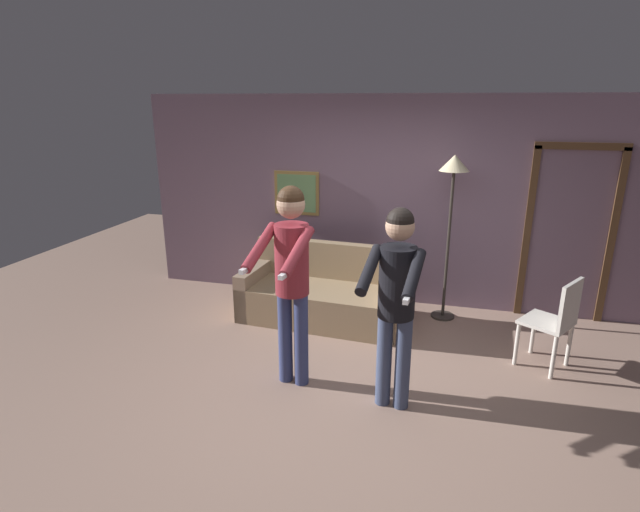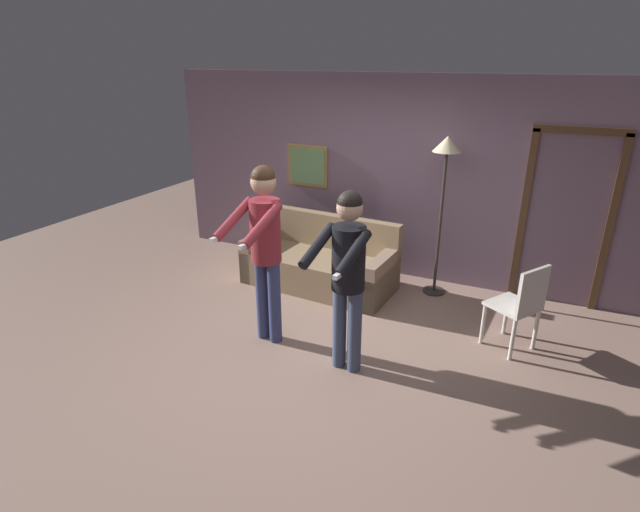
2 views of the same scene
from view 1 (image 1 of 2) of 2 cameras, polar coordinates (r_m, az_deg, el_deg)
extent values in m
plane|color=#9F7F6E|center=(4.73, 3.59, -14.87)|extent=(12.00, 12.00, 0.00)
cube|color=slate|center=(6.33, 7.81, 6.11)|extent=(6.40, 0.06, 2.60)
cube|color=olive|center=(6.52, -2.67, 7.19)|extent=(0.60, 0.02, 0.56)
cube|color=#618C57|center=(6.51, -2.71, 7.17)|extent=(0.52, 0.01, 0.48)
cube|color=#4C331E|center=(6.37, 22.59, 2.40)|extent=(0.08, 0.04, 2.04)
cube|color=#4C331E|center=(6.56, 30.37, 1.73)|extent=(0.08, 0.04, 2.04)
cube|color=#4C331E|center=(6.29, 27.80, 11.05)|extent=(0.98, 0.04, 0.08)
cube|color=#9D8361|center=(5.96, 0.23, -5.44)|extent=(1.95, 0.98, 0.42)
cube|color=#9D8361|center=(6.12, 1.29, -0.46)|extent=(1.91, 0.27, 0.45)
cube|color=gray|center=(6.24, -7.39, -3.73)|extent=(0.22, 0.86, 0.58)
cube|color=gray|center=(5.73, 8.55, -5.72)|extent=(0.22, 0.86, 0.58)
cylinder|color=#332D28|center=(6.30, 13.81, -6.64)|extent=(0.28, 0.28, 0.02)
cylinder|color=#332D28|center=(6.00, 14.42, 1.10)|extent=(0.04, 0.04, 1.74)
cone|color=#F9EAB7|center=(5.81, 15.13, 10.24)|extent=(0.34, 0.34, 0.18)
cylinder|color=navy|center=(4.65, -3.99, -9.19)|extent=(0.13, 0.13, 0.89)
cylinder|color=navy|center=(4.59, -2.16, -9.54)|extent=(0.13, 0.13, 0.89)
cylinder|color=maroon|center=(4.33, -3.24, -0.39)|extent=(0.30, 0.30, 0.63)
sphere|color=tan|center=(4.21, -3.35, 5.91)|extent=(0.24, 0.24, 0.24)
sphere|color=#382314|center=(4.20, -3.36, 6.48)|extent=(0.23, 0.23, 0.23)
cylinder|color=maroon|center=(4.15, -6.86, 1.05)|extent=(0.16, 0.55, 0.32)
cube|color=white|center=(3.98, -8.51, -1.55)|extent=(0.06, 0.15, 0.04)
cylinder|color=maroon|center=(4.00, -2.58, 0.55)|extent=(0.16, 0.55, 0.32)
cube|color=white|center=(3.82, -4.10, -2.18)|extent=(0.06, 0.15, 0.04)
cylinder|color=#414D6E|center=(4.35, 7.33, -11.67)|extent=(0.13, 0.13, 0.83)
cylinder|color=#414D6E|center=(4.33, 9.44, -11.97)|extent=(0.13, 0.13, 0.83)
cylinder|color=black|center=(4.04, 8.82, -2.97)|extent=(0.30, 0.30, 0.59)
sphere|color=tan|center=(3.91, 9.13, 3.37)|extent=(0.23, 0.23, 0.23)
sphere|color=black|center=(3.90, 9.16, 3.94)|extent=(0.22, 0.22, 0.22)
cylinder|color=black|center=(3.80, 5.68, -1.53)|extent=(0.14, 0.52, 0.28)
cylinder|color=black|center=(3.74, 10.72, -2.10)|extent=(0.14, 0.52, 0.28)
cube|color=white|center=(3.55, 9.94, -4.85)|extent=(0.05, 0.15, 0.04)
cylinder|color=silver|center=(5.65, 23.18, -8.08)|extent=(0.04, 0.04, 0.45)
cylinder|color=silver|center=(5.35, 21.56, -9.34)|extent=(0.04, 0.04, 0.45)
cylinder|color=silver|center=(5.54, 26.58, -9.07)|extent=(0.04, 0.04, 0.45)
cylinder|color=silver|center=(5.23, 25.14, -10.42)|extent=(0.04, 0.04, 0.45)
cube|color=silver|center=(5.35, 24.43, -6.90)|extent=(0.58, 0.58, 0.03)
cube|color=silver|center=(5.20, 26.68, -5.01)|extent=(0.25, 0.37, 0.45)
camera|label=2|loc=(1.17, 107.54, 7.86)|focal=28.00mm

